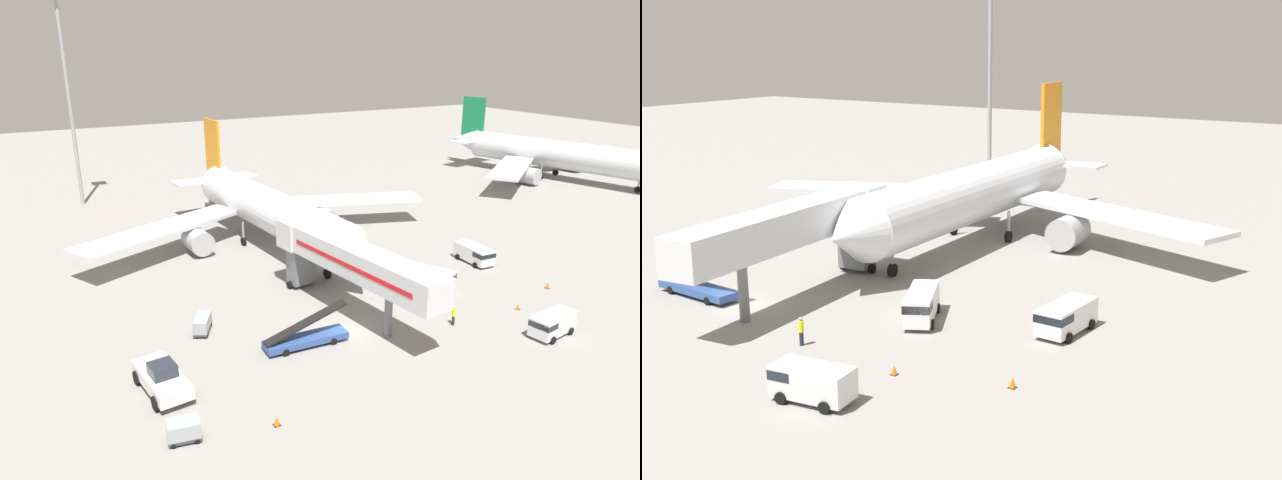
# 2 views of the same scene
# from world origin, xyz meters

# --- Properties ---
(ground_plane) EXTENTS (300.00, 300.00, 0.00)m
(ground_plane) POSITION_xyz_m (0.00, 0.00, 0.00)
(ground_plane) COLOR gray
(airplane_at_gate) EXTENTS (48.07, 43.19, 13.95)m
(airplane_at_gate) POSITION_xyz_m (4.07, 25.95, 4.49)
(airplane_at_gate) COLOR silver
(airplane_at_gate) RESTS_ON ground
(jet_bridge) EXTENTS (5.59, 21.76, 7.09)m
(jet_bridge) POSITION_xyz_m (2.34, 3.84, 5.34)
(jet_bridge) COLOR silver
(jet_bridge) RESTS_ON ground
(belt_loader_truck) EXTENTS (7.40, 2.26, 3.40)m
(belt_loader_truck) POSITION_xyz_m (-4.03, -0.33, 0.78)
(belt_loader_truck) COLOR #2D4C8E
(belt_loader_truck) RESTS_ON ground
(service_van_far_center) EXTENTS (4.67, 2.71, 1.99)m
(service_van_far_center) POSITION_xyz_m (15.56, -9.12, 1.14)
(service_van_far_center) COLOR silver
(service_van_far_center) RESTS_ON ground
(service_van_mid_right) EXTENTS (2.52, 5.12, 1.98)m
(service_van_mid_right) POSITION_xyz_m (22.30, 7.56, 1.14)
(service_van_mid_right) COLOR white
(service_van_mid_right) RESTS_ON ground
(service_van_rear_right) EXTENTS (4.14, 5.65, 2.10)m
(service_van_rear_right) POSITION_xyz_m (13.07, 4.33, 1.21)
(service_van_rear_right) COLOR white
(service_van_rear_right) RESTS_ON ground
(baggage_cart_far_right) EXTENTS (2.39, 3.04, 1.46)m
(baggage_cart_far_right) POSITION_xyz_m (-10.88, 6.30, 0.81)
(baggage_cart_far_right) COLOR #38383D
(baggage_cart_far_right) RESTS_ON ground
(ground_crew_worker_foreground) EXTENTS (0.38, 0.38, 1.88)m
(ground_crew_worker_foreground) POSITION_xyz_m (9.42, -3.45, 0.99)
(ground_crew_worker_foreground) COLOR #1E2333
(ground_crew_worker_foreground) RESTS_ON ground
(safety_cone_alpha) EXTENTS (0.44, 0.44, 0.67)m
(safety_cone_alpha) POSITION_xyz_m (23.72, -1.80, 0.33)
(safety_cone_alpha) COLOR black
(safety_cone_alpha) RESTS_ON ground
(safety_cone_bravo) EXTENTS (0.41, 0.41, 0.62)m
(safety_cone_bravo) POSITION_xyz_m (17.13, -3.93, 0.31)
(safety_cone_bravo) COLOR black
(safety_cone_bravo) RESTS_ON ground
(apron_light_mast) EXTENTS (2.40, 2.40, 32.05)m
(apron_light_mast) POSITION_xyz_m (-13.80, 57.41, 21.48)
(apron_light_mast) COLOR #93969B
(apron_light_mast) RESTS_ON ground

